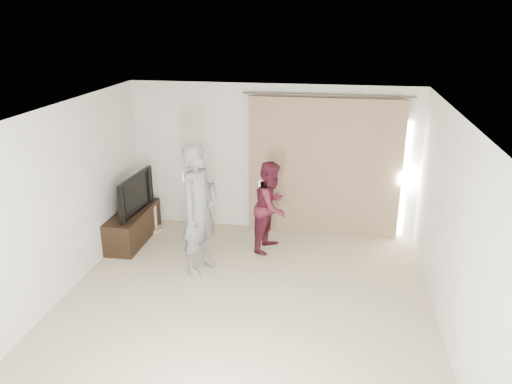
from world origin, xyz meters
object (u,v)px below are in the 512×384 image
tv (130,193)px  person_woman (271,206)px  tv_console (133,226)px  person_man (199,210)px

tv → person_woman: 2.38m
tv_console → person_man: size_ratio=0.71×
person_man → person_woman: person_man is taller
tv_console → tv: 0.60m
tv → person_woman: (2.37, 0.09, -0.12)m
tv_console → person_man: (1.43, -0.81, 0.71)m
person_man → person_woman: size_ratio=1.31×
person_man → person_woman: 1.32m
person_man → person_woman: bearing=43.9°
tv → person_woman: person_woman is taller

